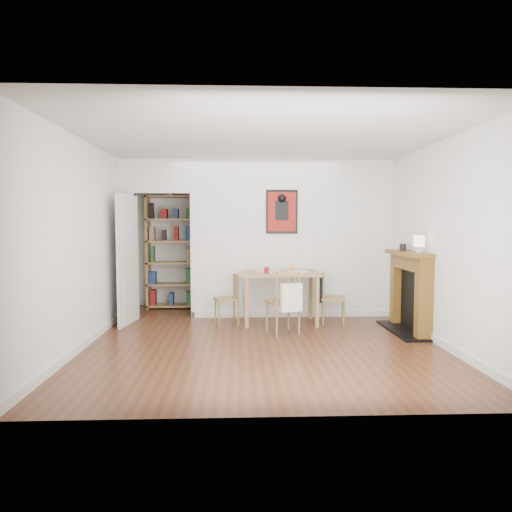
{
  "coord_description": "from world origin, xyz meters",
  "views": [
    {
      "loc": [
        -0.31,
        -6.15,
        1.55
      ],
      "look_at": [
        -0.05,
        0.6,
        1.07
      ],
      "focal_mm": 32.0,
      "sensor_mm": 36.0,
      "label": 1
    }
  ],
  "objects_px": {
    "ceramic_jar_a": "(403,247)",
    "chair_left": "(227,299)",
    "chair_front": "(283,302)",
    "red_glass": "(267,270)",
    "chair_right": "(332,298)",
    "mantel_lamp": "(419,242)",
    "fireplace": "(411,289)",
    "orange_fruit": "(292,269)",
    "dining_table": "(280,278)",
    "notebook": "(297,271)",
    "bookshelf": "(171,252)",
    "ceramic_jar_b": "(404,247)"
  },
  "relations": [
    {
      "from": "ceramic_jar_b",
      "to": "chair_left",
      "type": "bearing_deg",
      "value": 174.41
    },
    {
      "from": "notebook",
      "to": "ceramic_jar_b",
      "type": "distance_m",
      "value": 1.64
    },
    {
      "from": "fireplace",
      "to": "orange_fruit",
      "type": "height_order",
      "value": "fireplace"
    },
    {
      "from": "chair_front",
      "to": "mantel_lamp",
      "type": "height_order",
      "value": "mantel_lamp"
    },
    {
      "from": "red_glass",
      "to": "mantel_lamp",
      "type": "xyz_separation_m",
      "value": [
        1.99,
        -0.87,
        0.46
      ]
    },
    {
      "from": "mantel_lamp",
      "to": "ceramic_jar_a",
      "type": "xyz_separation_m",
      "value": [
        -0.03,
        0.52,
        -0.1
      ]
    },
    {
      "from": "red_glass",
      "to": "mantel_lamp",
      "type": "height_order",
      "value": "mantel_lamp"
    },
    {
      "from": "chair_left",
      "to": "chair_right",
      "type": "height_order",
      "value": "chair_right"
    },
    {
      "from": "ceramic_jar_a",
      "to": "dining_table",
      "type": "bearing_deg",
      "value": 164.14
    },
    {
      "from": "chair_right",
      "to": "red_glass",
      "type": "height_order",
      "value": "red_glass"
    },
    {
      "from": "fireplace",
      "to": "orange_fruit",
      "type": "xyz_separation_m",
      "value": [
        -1.63,
        0.71,
        0.23
      ]
    },
    {
      "from": "chair_left",
      "to": "chair_right",
      "type": "bearing_deg",
      "value": -2.06
    },
    {
      "from": "chair_front",
      "to": "orange_fruit",
      "type": "xyz_separation_m",
      "value": [
        0.21,
        0.77,
        0.4
      ]
    },
    {
      "from": "chair_left",
      "to": "red_glass",
      "type": "bearing_deg",
      "value": -11.07
    },
    {
      "from": "mantel_lamp",
      "to": "chair_left",
      "type": "bearing_deg",
      "value": 159.21
    },
    {
      "from": "chair_left",
      "to": "red_glass",
      "type": "distance_m",
      "value": 0.77
    },
    {
      "from": "bookshelf",
      "to": "ceramic_jar_a",
      "type": "relative_size",
      "value": 19.77
    },
    {
      "from": "red_glass",
      "to": "chair_right",
      "type": "bearing_deg",
      "value": 3.39
    },
    {
      "from": "notebook",
      "to": "ceramic_jar_b",
      "type": "xyz_separation_m",
      "value": [
        1.56,
        -0.3,
        0.39
      ]
    },
    {
      "from": "chair_left",
      "to": "chair_right",
      "type": "xyz_separation_m",
      "value": [
        1.63,
        -0.06,
        0.02
      ]
    },
    {
      "from": "chair_front",
      "to": "notebook",
      "type": "xyz_separation_m",
      "value": [
        0.28,
        0.69,
        0.36
      ]
    },
    {
      "from": "dining_table",
      "to": "fireplace",
      "type": "xyz_separation_m",
      "value": [
        1.82,
        -0.61,
        -0.09
      ]
    },
    {
      "from": "chair_left",
      "to": "chair_front",
      "type": "xyz_separation_m",
      "value": [
        0.81,
        -0.65,
        0.06
      ]
    },
    {
      "from": "dining_table",
      "to": "orange_fruit",
      "type": "height_order",
      "value": "orange_fruit"
    },
    {
      "from": "chair_left",
      "to": "red_glass",
      "type": "height_order",
      "value": "red_glass"
    },
    {
      "from": "chair_left",
      "to": "orange_fruit",
      "type": "xyz_separation_m",
      "value": [
        1.02,
        0.13,
        0.46
      ]
    },
    {
      "from": "chair_right",
      "to": "notebook",
      "type": "bearing_deg",
      "value": 169.09
    },
    {
      "from": "ceramic_jar_a",
      "to": "chair_left",
      "type": "bearing_deg",
      "value": 169.7
    },
    {
      "from": "dining_table",
      "to": "orange_fruit",
      "type": "relative_size",
      "value": 14.26
    },
    {
      "from": "dining_table",
      "to": "notebook",
      "type": "relative_size",
      "value": 4.03
    },
    {
      "from": "chair_front",
      "to": "chair_right",
      "type": "bearing_deg",
      "value": 35.9
    },
    {
      "from": "mantel_lamp",
      "to": "ceramic_jar_a",
      "type": "bearing_deg",
      "value": 93.61
    },
    {
      "from": "chair_right",
      "to": "orange_fruit",
      "type": "height_order",
      "value": "orange_fruit"
    },
    {
      "from": "chair_front",
      "to": "bookshelf",
      "type": "height_order",
      "value": "bookshelf"
    },
    {
      "from": "chair_right",
      "to": "chair_front",
      "type": "height_order",
      "value": "chair_front"
    },
    {
      "from": "bookshelf",
      "to": "ceramic_jar_a",
      "type": "xyz_separation_m",
      "value": [
        3.63,
        -1.91,
        0.18
      ]
    },
    {
      "from": "notebook",
      "to": "ceramic_jar_b",
      "type": "bearing_deg",
      "value": -11.0
    },
    {
      "from": "orange_fruit",
      "to": "ceramic_jar_a",
      "type": "relative_size",
      "value": 0.78
    },
    {
      "from": "orange_fruit",
      "to": "ceramic_jar_a",
      "type": "distance_m",
      "value": 1.69
    },
    {
      "from": "bookshelf",
      "to": "mantel_lamp",
      "type": "height_order",
      "value": "bookshelf"
    },
    {
      "from": "chair_front",
      "to": "red_glass",
      "type": "distance_m",
      "value": 0.69
    },
    {
      "from": "chair_front",
      "to": "fireplace",
      "type": "distance_m",
      "value": 1.85
    },
    {
      "from": "mantel_lamp",
      "to": "orange_fruit",
      "type": "bearing_deg",
      "value": 144.79
    },
    {
      "from": "chair_right",
      "to": "bookshelf",
      "type": "distance_m",
      "value": 3.14
    },
    {
      "from": "chair_front",
      "to": "red_glass",
      "type": "height_order",
      "value": "red_glass"
    },
    {
      "from": "chair_left",
      "to": "mantel_lamp",
      "type": "xyz_separation_m",
      "value": [
        2.6,
        -0.99,
        0.92
      ]
    },
    {
      "from": "chair_right",
      "to": "fireplace",
      "type": "distance_m",
      "value": 1.17
    },
    {
      "from": "chair_right",
      "to": "chair_left",
      "type": "bearing_deg",
      "value": 177.94
    },
    {
      "from": "chair_right",
      "to": "mantel_lamp",
      "type": "bearing_deg",
      "value": -43.66
    },
    {
      "from": "notebook",
      "to": "bookshelf",
      "type": "bearing_deg",
      "value": 146.98
    }
  ]
}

